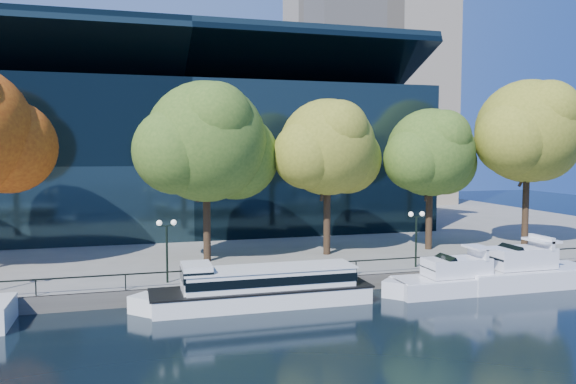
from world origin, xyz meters
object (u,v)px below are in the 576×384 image
object	(u,v)px
tree_5	(530,134)
lamp_2	(416,226)
tree_4	(432,154)
cruiser_far	(521,271)
tree_2	(209,144)
tree_3	(329,149)
tour_boat	(257,286)
lamp_1	(167,236)
cruiser_near	(457,279)

from	to	relation	value
tree_5	lamp_2	size ratio (longest dim) A/B	3.59
tree_4	tree_5	bearing A→B (deg)	-8.14
cruiser_far	tree_4	xyz separation A→B (m)	(-1.17, 10.04, 7.93)
tree_2	tree_3	xyz separation A→B (m)	(9.69, 0.23, -0.37)
tour_boat	tree_2	size ratio (longest dim) A/B	1.08
tree_4	lamp_1	distance (m)	23.78
tour_boat	tree_2	bearing A→B (deg)	99.41
cruiser_far	lamp_1	bearing A→B (deg)	170.77
tree_5	tree_2	bearing A→B (deg)	177.59
tree_3	tree_4	xyz separation A→B (m)	(9.14, -0.14, -0.43)
tree_3	lamp_1	xyz separation A→B (m)	(-13.25, -6.36, -5.50)
cruiser_near	tree_2	xyz separation A→B (m)	(-14.95, 10.06, 8.91)
cruiser_near	cruiser_far	world-z (taller)	cruiser_far
lamp_2	tree_4	bearing A→B (deg)	52.46
cruiser_far	lamp_2	size ratio (longest dim) A/B	2.69
cruiser_near	tree_4	world-z (taller)	tree_4
lamp_1	tree_5	bearing A→B (deg)	9.08
cruiser_far	tree_2	bearing A→B (deg)	153.53
cruiser_far	lamp_2	world-z (taller)	lamp_2
lamp_1	lamp_2	distance (m)	17.61
tree_2	tree_5	bearing A→B (deg)	-2.41
lamp_1	lamp_2	xyz separation A→B (m)	(17.61, 0.00, 0.00)
tree_3	tree_4	distance (m)	9.15
tree_3	cruiser_near	bearing A→B (deg)	-62.94
cruiser_near	tree_4	size ratio (longest dim) A/B	0.88
tour_boat	cruiser_near	distance (m)	13.42
lamp_2	tree_2	bearing A→B (deg)	156.44
cruiser_near	lamp_1	xyz separation A→B (m)	(-18.51, 3.93, 3.04)
cruiser_far	tree_2	distance (m)	23.99
tree_5	lamp_1	distance (m)	32.23
tree_3	tree_5	xyz separation A→B (m)	(17.85, -1.39, 1.36)
tour_boat	lamp_2	bearing A→B (deg)	14.51
lamp_2	cruiser_near	bearing A→B (deg)	-77.20
cruiser_far	tree_5	xyz separation A→B (m)	(7.54, 8.80, 9.72)
tree_2	tree_4	size ratio (longest dim) A/B	1.14
cruiser_near	tree_3	distance (m)	14.37
tree_3	cruiser_far	bearing A→B (deg)	-44.66
tree_5	tour_boat	bearing A→B (deg)	-162.47
cruiser_far	lamp_1	xyz separation A→B (m)	(-23.56, 3.83, 2.86)
tour_boat	cruiser_near	world-z (taller)	cruiser_near
cruiser_near	tree_2	size ratio (longest dim) A/B	0.77
cruiser_far	tree_5	distance (m)	15.12
tour_boat	tree_4	bearing A→B (deg)	28.68
cruiser_far	tree_3	world-z (taller)	tree_3
cruiser_far	tree_2	world-z (taller)	tree_2
tour_boat	lamp_1	world-z (taller)	lamp_1
lamp_1	cruiser_near	bearing A→B (deg)	-12.00
cruiser_near	tree_2	bearing A→B (deg)	146.05
tree_4	cruiser_far	bearing A→B (deg)	-83.38
tour_boat	cruiser_far	xyz separation A→B (m)	(18.44, -0.59, -0.06)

